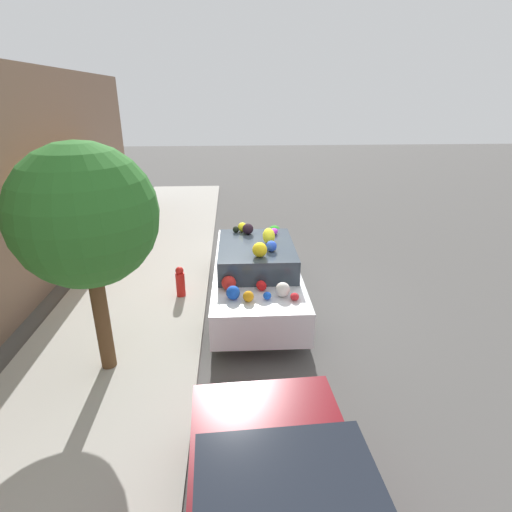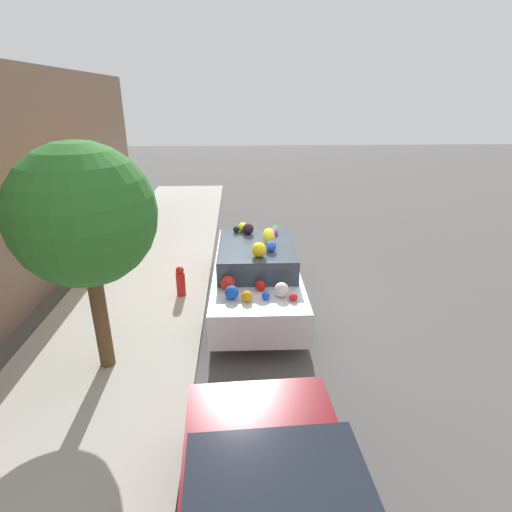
{
  "view_description": "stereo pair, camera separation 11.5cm",
  "coord_description": "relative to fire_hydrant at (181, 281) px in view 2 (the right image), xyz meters",
  "views": [
    {
      "loc": [
        -7.86,
        0.47,
        4.3
      ],
      "look_at": [
        0.0,
        -0.0,
        1.12
      ],
      "focal_mm": 28.0,
      "sensor_mm": 36.0,
      "label": 1
    },
    {
      "loc": [
        -7.86,
        0.36,
        4.3
      ],
      "look_at": [
        0.0,
        -0.0,
        1.12
      ],
      "focal_mm": 28.0,
      "sensor_mm": 36.0,
      "label": 2
    }
  ],
  "objects": [
    {
      "name": "fire_hydrant",
      "position": [
        0.0,
        0.0,
        0.0
      ],
      "size": [
        0.2,
        0.2,
        0.7
      ],
      "color": "red",
      "rests_on": "sidewalk_curb"
    },
    {
      "name": "building_facade",
      "position": [
        -0.08,
        3.24,
        2.0
      ],
      "size": [
        18.0,
        1.2,
        4.95
      ],
      "color": "#846651",
      "rests_on": "ground"
    },
    {
      "name": "ground_plane",
      "position": [
        -0.25,
        -1.67,
        -0.45
      ],
      "size": [
        60.0,
        60.0,
        0.0
      ],
      "primitive_type": "plane",
      "color": "#565451"
    },
    {
      "name": "street_tree",
      "position": [
        -2.45,
        0.92,
        2.23
      ],
      "size": [
        2.11,
        2.11,
        3.65
      ],
      "color": "brown",
      "rests_on": "sidewalk_curb"
    },
    {
      "name": "art_car",
      "position": [
        -0.29,
        -1.68,
        0.32
      ],
      "size": [
        4.53,
        1.82,
        1.79
      ],
      "rotation": [
        0.0,
        0.0,
        -0.01
      ],
      "color": "silver",
      "rests_on": "ground"
    },
    {
      "name": "sidewalk_curb",
      "position": [
        -0.25,
        1.03,
        -0.4
      ],
      "size": [
        24.0,
        3.2,
        0.1
      ],
      "color": "#B2ADA3",
      "rests_on": "ground"
    }
  ]
}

